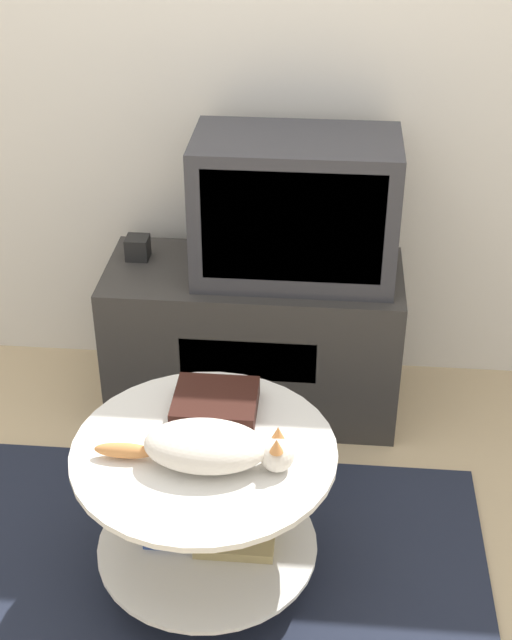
% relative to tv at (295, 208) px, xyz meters
% --- Properties ---
extents(ground_plane, '(12.00, 12.00, 0.00)m').
position_rel_tv_xyz_m(ground_plane, '(-0.20, -0.87, -0.81)').
color(ground_plane, tan).
extents(wall_back, '(8.00, 0.05, 2.60)m').
position_rel_tv_xyz_m(wall_back, '(-0.20, 0.31, 0.49)').
color(wall_back, silver).
rests_on(wall_back, ground_plane).
extents(rug, '(1.68, 1.02, 0.02)m').
position_rel_tv_xyz_m(rug, '(-0.20, -0.87, -0.80)').
color(rug, '#1E2333').
rests_on(rug, ground_plane).
extents(tv_stand, '(1.04, 0.46, 0.56)m').
position_rel_tv_xyz_m(tv_stand, '(-0.14, -0.01, -0.52)').
color(tv_stand, '#33302D').
rests_on(tv_stand, ground_plane).
extents(tv, '(0.68, 0.37, 0.49)m').
position_rel_tv_xyz_m(tv, '(0.00, 0.00, 0.00)').
color(tv, '#333338').
rests_on(tv, tv_stand).
extents(speaker, '(0.08, 0.08, 0.08)m').
position_rel_tv_xyz_m(speaker, '(-0.56, 0.06, -0.20)').
color(speaker, black).
rests_on(speaker, tv_stand).
extents(coffee_table, '(0.72, 0.72, 0.49)m').
position_rel_tv_xyz_m(coffee_table, '(-0.19, -0.90, -0.48)').
color(coffee_table, '#B2B2B7').
rests_on(coffee_table, rug).
extents(dvd_box, '(0.23, 0.21, 0.06)m').
position_rel_tv_xyz_m(dvd_box, '(-0.18, -0.74, -0.27)').
color(dvd_box, black).
rests_on(dvd_box, coffee_table).
extents(cat, '(0.53, 0.18, 0.12)m').
position_rel_tv_xyz_m(cat, '(-0.16, -0.96, -0.24)').
color(cat, silver).
rests_on(cat, coffee_table).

